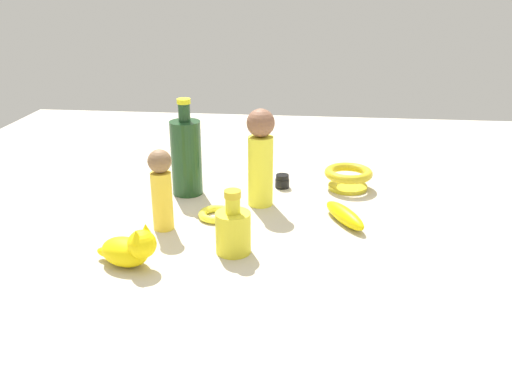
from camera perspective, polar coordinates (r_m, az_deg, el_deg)
ground at (r=1.25m, az=0.00°, el=-3.03°), size 2.00×2.00×0.00m
bangle at (r=1.27m, az=-4.09°, el=-2.31°), size 0.08×0.08×0.02m
banana at (r=1.25m, az=9.13°, el=-2.39°), size 0.15×0.10×0.04m
bottle_short at (r=1.10m, az=-2.37°, el=-3.91°), size 0.07×0.07×0.13m
bottle_tall at (r=1.38m, az=-7.21°, el=3.71°), size 0.08×0.08×0.24m
nail_polish_jar at (r=1.44m, az=2.73°, el=1.12°), size 0.04×0.04×0.03m
bowl at (r=1.44m, az=9.51°, el=1.63°), size 0.12×0.12×0.05m
person_figure_child at (r=1.30m, az=0.28°, el=3.74°), size 0.08×0.08×0.23m
cat_figurine at (r=1.07m, az=-12.87°, el=-5.72°), size 0.09×0.13×0.09m
person_figure_adult at (r=1.19m, az=-9.75°, el=0.41°), size 0.05×0.05×0.18m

